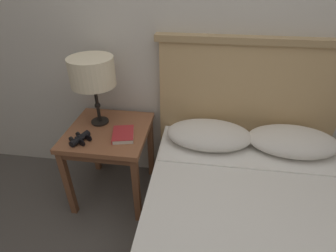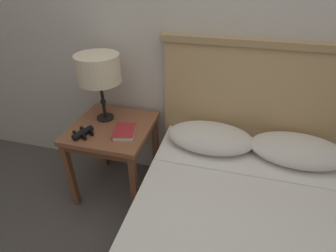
{
  "view_description": "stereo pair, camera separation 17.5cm",
  "coord_description": "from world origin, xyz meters",
  "px_view_note": "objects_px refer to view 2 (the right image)",
  "views": [
    {
      "loc": [
        -0.01,
        -0.88,
        1.66
      ],
      "look_at": [
        -0.22,
        0.59,
        0.72
      ],
      "focal_mm": 28.0,
      "sensor_mm": 36.0,
      "label": 1
    },
    {
      "loc": [
        0.16,
        -0.85,
        1.66
      ],
      "look_at": [
        -0.22,
        0.59,
        0.72
      ],
      "focal_mm": 28.0,
      "sensor_mm": 36.0,
      "label": 2
    }
  ],
  "objects_px": {
    "nightstand": "(113,135)",
    "book_on_nightstand": "(124,132)",
    "table_lamp": "(98,70)",
    "binoculars_pair": "(83,133)",
    "bed": "(241,247)"
  },
  "relations": [
    {
      "from": "bed",
      "to": "binoculars_pair",
      "type": "height_order",
      "value": "bed"
    },
    {
      "from": "binoculars_pair",
      "to": "book_on_nightstand",
      "type": "bearing_deg",
      "value": 20.08
    },
    {
      "from": "book_on_nightstand",
      "to": "binoculars_pair",
      "type": "bearing_deg",
      "value": -159.92
    },
    {
      "from": "nightstand",
      "to": "table_lamp",
      "type": "bearing_deg",
      "value": 135.67
    },
    {
      "from": "nightstand",
      "to": "bed",
      "type": "relative_size",
      "value": 0.33
    },
    {
      "from": "nightstand",
      "to": "book_on_nightstand",
      "type": "bearing_deg",
      "value": -27.62
    },
    {
      "from": "nightstand",
      "to": "bed",
      "type": "height_order",
      "value": "bed"
    },
    {
      "from": "book_on_nightstand",
      "to": "table_lamp",
      "type": "bearing_deg",
      "value": 144.8
    },
    {
      "from": "book_on_nightstand",
      "to": "binoculars_pair",
      "type": "height_order",
      "value": "binoculars_pair"
    },
    {
      "from": "table_lamp",
      "to": "nightstand",
      "type": "bearing_deg",
      "value": -44.33
    },
    {
      "from": "binoculars_pair",
      "to": "table_lamp",
      "type": "bearing_deg",
      "value": 80.48
    },
    {
      "from": "nightstand",
      "to": "bed",
      "type": "bearing_deg",
      "value": -28.47
    },
    {
      "from": "nightstand",
      "to": "binoculars_pair",
      "type": "distance_m",
      "value": 0.24
    },
    {
      "from": "nightstand",
      "to": "table_lamp",
      "type": "xyz_separation_m",
      "value": [
        -0.09,
        0.09,
        0.48
      ]
    },
    {
      "from": "binoculars_pair",
      "to": "nightstand",
      "type": "bearing_deg",
      "value": 51.6
    }
  ]
}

